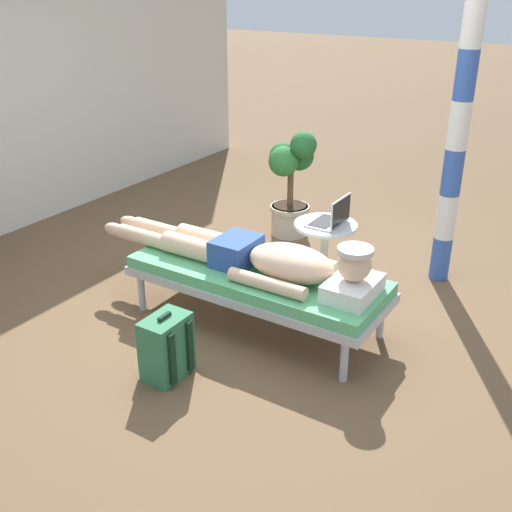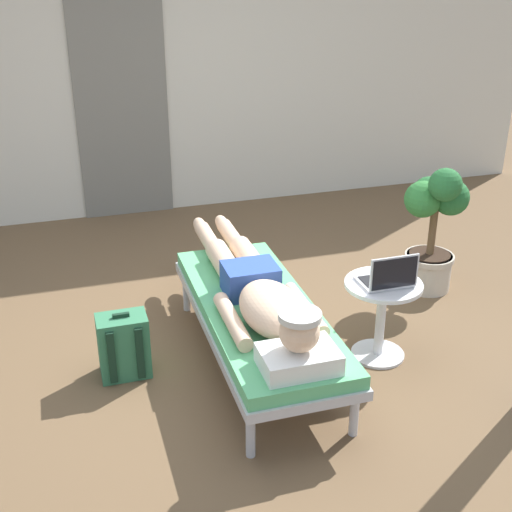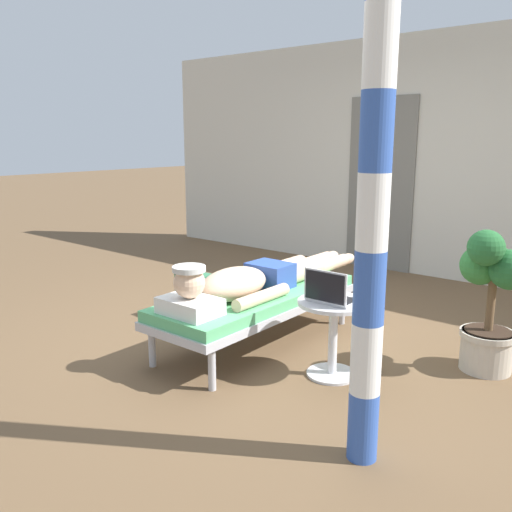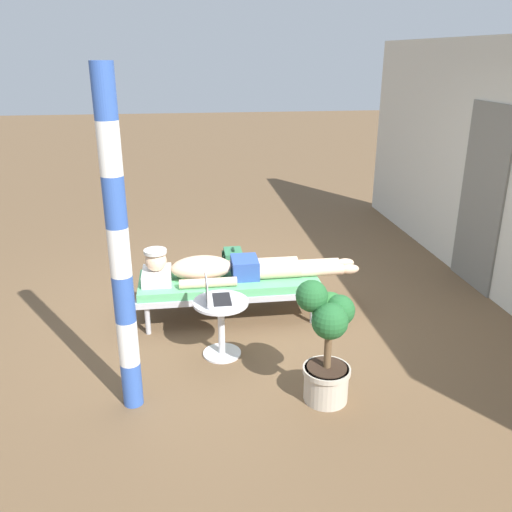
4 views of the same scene
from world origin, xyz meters
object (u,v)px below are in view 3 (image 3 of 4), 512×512
(backpack, at_px, (195,296))
(potted_plant, at_px, (490,295))
(porch_post, at_px, (373,212))
(side_table, at_px, (333,325))
(laptop, at_px, (330,294))
(person_reclining, at_px, (254,279))
(lounge_chair, at_px, (257,300))

(backpack, distance_m, potted_plant, 2.41)
(potted_plant, height_order, porch_post, porch_post)
(side_table, bearing_deg, laptop, -90.00)
(side_table, xyz_separation_m, potted_plant, (0.77, 0.73, 0.18))
(person_reclining, xyz_separation_m, side_table, (0.76, -0.10, -0.16))
(lounge_chair, height_order, backpack, backpack)
(porch_post, bearing_deg, lounge_chair, 147.92)
(side_table, xyz_separation_m, laptop, (0.00, -0.05, 0.23))
(potted_plant, bearing_deg, backpack, -168.71)
(side_table, bearing_deg, potted_plant, 43.75)
(laptop, xyz_separation_m, backpack, (-1.58, 0.32, -0.39))
(laptop, distance_m, potted_plant, 1.10)
(lounge_chair, bearing_deg, potted_plant, 21.37)
(lounge_chair, height_order, laptop, laptop)
(lounge_chair, relative_size, potted_plant, 1.82)
(backpack, xyz_separation_m, porch_post, (2.19, -1.00, 1.04))
(side_table, relative_size, potted_plant, 0.52)
(porch_post, bearing_deg, backpack, 155.55)
(lounge_chair, relative_size, side_table, 3.46)
(person_reclining, bearing_deg, potted_plant, 22.51)
(potted_plant, relative_size, porch_post, 0.40)
(potted_plant, bearing_deg, person_reclining, -157.49)
(backpack, bearing_deg, lounge_chair, -9.17)
(side_table, distance_m, laptop, 0.23)
(person_reclining, bearing_deg, lounge_chair, 90.00)
(lounge_chair, distance_m, porch_post, 1.86)
(laptop, distance_m, backpack, 1.65)
(person_reclining, distance_m, potted_plant, 1.66)
(side_table, relative_size, backpack, 1.23)
(porch_post, bearing_deg, person_reclining, 148.98)
(potted_plant, bearing_deg, side_table, -136.25)
(laptop, xyz_separation_m, porch_post, (0.62, -0.68, 0.66))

